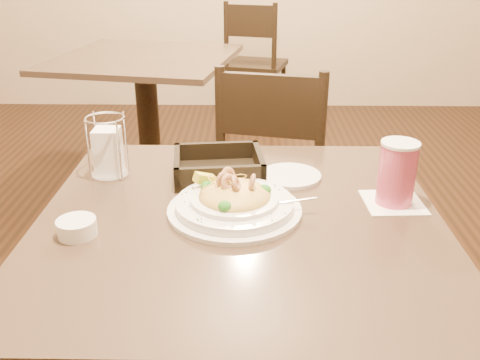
{
  "coord_description": "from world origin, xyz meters",
  "views": [
    {
      "loc": [
        0.02,
        -1.05,
        1.33
      ],
      "look_at": [
        0.0,
        0.02,
        0.84
      ],
      "focal_mm": 40.0,
      "sensor_mm": 36.0,
      "label": 1
    }
  ],
  "objects_px": {
    "drink_glass": "(397,174)",
    "butter_ramekin": "(77,228)",
    "background_table": "(147,100)",
    "dining_chair_far": "(254,60)",
    "bread_basket": "(218,169)",
    "main_table": "(240,304)",
    "dining_chair_near": "(274,171)",
    "pasta_bowl": "(234,201)",
    "side_plate": "(290,176)",
    "napkin_caddy": "(108,150)"
  },
  "relations": [
    {
      "from": "drink_glass",
      "to": "side_plate",
      "type": "distance_m",
      "value": 0.28
    },
    {
      "from": "main_table",
      "to": "dining_chair_near",
      "type": "relative_size",
      "value": 0.97
    },
    {
      "from": "background_table",
      "to": "butter_ramekin",
      "type": "xyz_separation_m",
      "value": [
        0.21,
        -1.89,
        0.26
      ]
    },
    {
      "from": "dining_chair_far",
      "to": "bread_basket",
      "type": "bearing_deg",
      "value": 102.83
    },
    {
      "from": "napkin_caddy",
      "to": "side_plate",
      "type": "distance_m",
      "value": 0.48
    },
    {
      "from": "bread_basket",
      "to": "butter_ramekin",
      "type": "xyz_separation_m",
      "value": [
        -0.28,
        -0.31,
        -0.0
      ]
    },
    {
      "from": "main_table",
      "to": "pasta_bowl",
      "type": "relative_size",
      "value": 2.67
    },
    {
      "from": "pasta_bowl",
      "to": "bread_basket",
      "type": "bearing_deg",
      "value": 102.99
    },
    {
      "from": "background_table",
      "to": "drink_glass",
      "type": "relative_size",
      "value": 6.89
    },
    {
      "from": "dining_chair_far",
      "to": "pasta_bowl",
      "type": "height_order",
      "value": "dining_chair_far"
    },
    {
      "from": "background_table",
      "to": "napkin_caddy",
      "type": "distance_m",
      "value": 1.62
    },
    {
      "from": "main_table",
      "to": "drink_glass",
      "type": "bearing_deg",
      "value": 11.28
    },
    {
      "from": "drink_glass",
      "to": "side_plate",
      "type": "bearing_deg",
      "value": 148.12
    },
    {
      "from": "pasta_bowl",
      "to": "bread_basket",
      "type": "xyz_separation_m",
      "value": [
        -0.05,
        0.2,
        -0.01
      ]
    },
    {
      "from": "background_table",
      "to": "dining_chair_near",
      "type": "height_order",
      "value": "dining_chair_near"
    },
    {
      "from": "dining_chair_near",
      "to": "pasta_bowl",
      "type": "bearing_deg",
      "value": 93.37
    },
    {
      "from": "drink_glass",
      "to": "butter_ramekin",
      "type": "relative_size",
      "value": 1.85
    },
    {
      "from": "main_table",
      "to": "dining_chair_far",
      "type": "height_order",
      "value": "dining_chair_far"
    },
    {
      "from": "main_table",
      "to": "bread_basket",
      "type": "distance_m",
      "value": 0.35
    },
    {
      "from": "main_table",
      "to": "side_plate",
      "type": "bearing_deg",
      "value": 59.36
    },
    {
      "from": "background_table",
      "to": "pasta_bowl",
      "type": "relative_size",
      "value": 3.11
    },
    {
      "from": "drink_glass",
      "to": "butter_ramekin",
      "type": "distance_m",
      "value": 0.72
    },
    {
      "from": "dining_chair_near",
      "to": "bread_basket",
      "type": "height_order",
      "value": "dining_chair_near"
    },
    {
      "from": "main_table",
      "to": "bread_basket",
      "type": "bearing_deg",
      "value": 105.12
    },
    {
      "from": "drink_glass",
      "to": "dining_chair_near",
      "type": "bearing_deg",
      "value": 106.61
    },
    {
      "from": "dining_chair_near",
      "to": "napkin_caddy",
      "type": "bearing_deg",
      "value": 66.58
    },
    {
      "from": "pasta_bowl",
      "to": "napkin_caddy",
      "type": "relative_size",
      "value": 2.1
    },
    {
      "from": "drink_glass",
      "to": "bread_basket",
      "type": "relative_size",
      "value": 0.62
    },
    {
      "from": "butter_ramekin",
      "to": "dining_chair_near",
      "type": "bearing_deg",
      "value": 64.57
    },
    {
      "from": "side_plate",
      "to": "butter_ramekin",
      "type": "bearing_deg",
      "value": -146.82
    },
    {
      "from": "main_table",
      "to": "napkin_caddy",
      "type": "height_order",
      "value": "napkin_caddy"
    },
    {
      "from": "main_table",
      "to": "dining_chair_far",
      "type": "distance_m",
      "value": 3.0
    },
    {
      "from": "pasta_bowl",
      "to": "butter_ramekin",
      "type": "relative_size",
      "value": 4.1
    },
    {
      "from": "dining_chair_far",
      "to": "butter_ramekin",
      "type": "distance_m",
      "value": 3.13
    },
    {
      "from": "background_table",
      "to": "drink_glass",
      "type": "xyz_separation_m",
      "value": [
        0.9,
        -1.73,
        0.32
      ]
    },
    {
      "from": "background_table",
      "to": "dining_chair_far",
      "type": "distance_m",
      "value": 1.34
    },
    {
      "from": "dining_chair_near",
      "to": "bread_basket",
      "type": "distance_m",
      "value": 0.74
    },
    {
      "from": "background_table",
      "to": "dining_chair_near",
      "type": "relative_size",
      "value": 1.13
    },
    {
      "from": "bread_basket",
      "to": "butter_ramekin",
      "type": "height_order",
      "value": "bread_basket"
    },
    {
      "from": "dining_chair_near",
      "to": "napkin_caddy",
      "type": "height_order",
      "value": "dining_chair_near"
    },
    {
      "from": "dining_chair_near",
      "to": "drink_glass",
      "type": "relative_size",
      "value": 6.11
    },
    {
      "from": "pasta_bowl",
      "to": "side_plate",
      "type": "relative_size",
      "value": 2.13
    },
    {
      "from": "dining_chair_far",
      "to": "dining_chair_near",
      "type": "bearing_deg",
      "value": 106.91
    },
    {
      "from": "dining_chair_near",
      "to": "napkin_caddy",
      "type": "relative_size",
      "value": 5.8
    },
    {
      "from": "background_table",
      "to": "pasta_bowl",
      "type": "bearing_deg",
      "value": -73.36
    },
    {
      "from": "side_plate",
      "to": "butter_ramekin",
      "type": "height_order",
      "value": "butter_ramekin"
    },
    {
      "from": "main_table",
      "to": "pasta_bowl",
      "type": "xyz_separation_m",
      "value": [
        -0.01,
        0.02,
        0.27
      ]
    },
    {
      "from": "dining_chair_near",
      "to": "drink_glass",
      "type": "height_order",
      "value": "dining_chair_near"
    },
    {
      "from": "dining_chair_near",
      "to": "pasta_bowl",
      "type": "relative_size",
      "value": 2.76
    },
    {
      "from": "background_table",
      "to": "butter_ramekin",
      "type": "height_order",
      "value": "butter_ramekin"
    }
  ]
}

